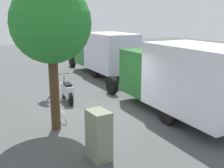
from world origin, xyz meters
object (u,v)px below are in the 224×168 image
object	(u,v)px
stop_sign	(49,49)
bike_rack_hoop	(62,121)
motorcycle	(67,91)
utility_cabinet	(99,135)
box_truck_far	(104,51)
street_tree	(51,24)
box_truck_near	(180,76)

from	to	relation	value
stop_sign	bike_rack_hoop	world-z (taller)	stop_sign
motorcycle	utility_cabinet	bearing A→B (deg)	175.11
stop_sign	bike_rack_hoop	distance (m)	4.48
box_truck_far	stop_sign	xyz separation A→B (m)	(-3.02, 4.43, 0.71)
stop_sign	motorcycle	bearing A→B (deg)	-170.46
box_truck_far	street_tree	bearing A→B (deg)	143.12
box_truck_near	bike_rack_hoop	size ratio (longest dim) A/B	8.47
stop_sign	street_tree	distance (m)	4.69
box_truck_far	bike_rack_hoop	world-z (taller)	box_truck_far
box_truck_far	stop_sign	world-z (taller)	stop_sign
box_truck_near	bike_rack_hoop	distance (m)	4.75
box_truck_far	utility_cabinet	world-z (taller)	box_truck_far
street_tree	utility_cabinet	distance (m)	3.85
motorcycle	stop_sign	bearing A→B (deg)	14.49
box_truck_far	bike_rack_hoop	size ratio (longest dim) A/B	7.99
utility_cabinet	bike_rack_hoop	size ratio (longest dim) A/B	1.62
street_tree	box_truck_near	bearing A→B (deg)	-100.93
bike_rack_hoop	box_truck_far	bearing A→B (deg)	-36.83
box_truck_far	utility_cabinet	size ratio (longest dim) A/B	4.95
utility_cabinet	stop_sign	bearing A→B (deg)	-5.29
motorcycle	stop_sign	xyz separation A→B (m)	(1.64, 0.27, 1.73)
box_truck_far	box_truck_near	bearing A→B (deg)	173.73
box_truck_near	motorcycle	size ratio (longest dim) A/B	3.97
street_tree	bike_rack_hoop	xyz separation A→B (m)	(0.56, -0.39, -3.55)
box_truck_near	motorcycle	bearing A→B (deg)	42.75
stop_sign	street_tree	world-z (taller)	street_tree
box_truck_near	utility_cabinet	xyz separation A→B (m)	(-1.64, 4.19, -0.89)
box_truck_near	stop_sign	distance (m)	6.39
bike_rack_hoop	box_truck_near	bearing A→B (deg)	-108.99
motorcycle	stop_sign	distance (m)	2.40
box_truck_far	motorcycle	distance (m)	6.33
box_truck_near	utility_cabinet	size ratio (longest dim) A/B	5.24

